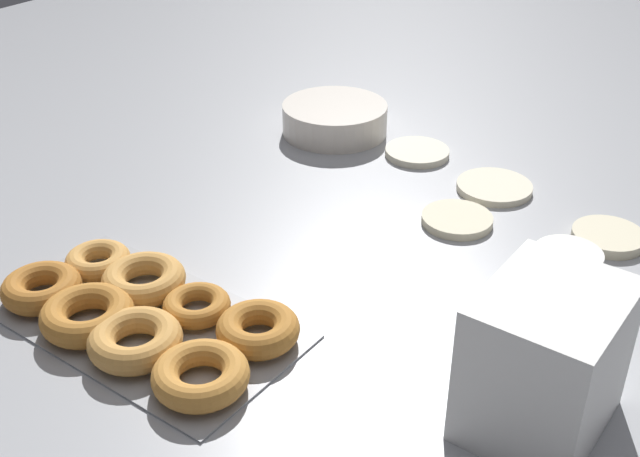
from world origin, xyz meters
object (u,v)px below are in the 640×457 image
pancake_0 (417,152)px  pancake_3 (494,187)px  container_stack (545,361)px  paper_cup (563,285)px  pancake_1 (457,219)px  donut_tray (141,315)px  pancake_2 (608,237)px  batter_bowl (335,119)px

pancake_0 → pancake_3: 0.17m
container_stack → paper_cup: 0.19m
pancake_1 → pancake_3: pancake_1 is taller
donut_tray → paper_cup: 0.51m
pancake_0 → pancake_1: bearing=-45.3°
container_stack → pancake_1: bearing=129.1°
pancake_2 → batter_bowl: (-0.53, 0.08, 0.02)m
donut_tray → pancake_1: bearing=66.9°
pancake_3 → batter_bowl: batter_bowl is taller
pancake_2 → batter_bowl: batter_bowl is taller
batter_bowl → paper_cup: 0.61m
donut_tray → batter_bowl: (-0.14, 0.61, 0.01)m
pancake_2 → pancake_3: bearing=166.6°
batter_bowl → container_stack: bearing=-38.9°
pancake_1 → pancake_3: (-0.00, 0.13, -0.00)m
pancake_1 → paper_cup: size_ratio=1.11×
paper_cup → container_stack: bearing=-75.0°
pancake_0 → container_stack: (0.42, -0.48, 0.07)m
pancake_0 → pancake_1: same height
container_stack → pancake_3: bearing=120.2°
pancake_2 → container_stack: bearing=-81.5°
pancake_3 → container_stack: (0.26, -0.44, 0.07)m
pancake_3 → container_stack: container_stack is taller
container_stack → paper_cup: container_stack is taller
pancake_3 → batter_bowl: 0.34m
paper_cup → pancake_3: bearing=128.9°
container_stack → paper_cup: size_ratio=1.70×
pancake_0 → pancake_2: 0.37m
pancake_2 → donut_tray: donut_tray is taller
pancake_0 → batter_bowl: 0.17m
batter_bowl → paper_cup: (0.54, -0.29, 0.02)m
pancake_0 → donut_tray: bearing=-92.4°
pancake_3 → donut_tray: (-0.19, -0.57, 0.01)m
pancake_1 → paper_cup: 0.25m
paper_cup → batter_bowl: bearing=151.7°
pancake_0 → pancake_1: size_ratio=1.05×
paper_cup → donut_tray: bearing=-141.5°
container_stack → pancake_0: bearing=131.1°
pancake_0 → paper_cup: (0.37, -0.30, 0.04)m
donut_tray → paper_cup: bearing=38.5°
pancake_2 → paper_cup: 0.21m
batter_bowl → pancake_0: bearing=1.6°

